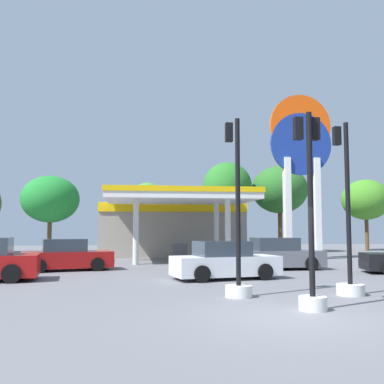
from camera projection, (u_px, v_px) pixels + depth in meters
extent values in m
plane|color=slate|center=(291.00, 316.00, 10.04)|extent=(90.00, 90.00, 0.00)
cube|color=gray|center=(171.00, 230.00, 33.01)|extent=(10.22, 5.40, 3.78)
cube|color=#EAB70C|center=(174.00, 207.00, 30.42)|extent=(10.22, 0.12, 0.60)
cube|color=white|center=(179.00, 199.00, 27.03)|extent=(8.70, 6.44, 0.35)
cube|color=#EAB70C|center=(179.00, 193.00, 27.05)|extent=(8.80, 6.54, 0.30)
cylinder|color=silver|center=(136.00, 232.00, 24.77)|extent=(0.32, 0.32, 3.62)
cylinder|color=silver|center=(228.00, 232.00, 25.46)|extent=(0.32, 0.32, 3.62)
cylinder|color=silver|center=(135.00, 231.00, 28.27)|extent=(0.32, 0.32, 3.62)
cylinder|color=silver|center=(216.00, 231.00, 28.95)|extent=(0.32, 0.32, 3.62)
cube|color=#4C4C51|center=(179.00, 252.00, 26.76)|extent=(0.90, 0.60, 1.10)
cube|color=white|center=(287.00, 208.00, 28.87)|extent=(0.40, 0.56, 6.61)
cube|color=white|center=(317.00, 208.00, 29.13)|extent=(0.40, 0.56, 6.61)
cylinder|color=navy|center=(301.00, 144.00, 29.35)|extent=(4.12, 0.22, 4.12)
cylinder|color=#EA4C0C|center=(300.00, 126.00, 29.47)|extent=(4.12, 0.22, 4.12)
cube|color=white|center=(300.00, 135.00, 29.46)|extent=(3.79, 0.08, 0.74)
cylinder|color=black|center=(11.00, 274.00, 16.12)|extent=(0.72, 0.32, 0.69)
cylinder|color=black|center=(18.00, 269.00, 17.91)|extent=(0.72, 0.32, 0.69)
cylinder|color=black|center=(376.00, 265.00, 20.69)|extent=(0.65, 0.34, 0.62)
cube|color=black|center=(365.00, 264.00, 19.94)|extent=(0.47, 1.60, 0.23)
cylinder|color=black|center=(296.00, 261.00, 22.77)|extent=(0.66, 0.26, 0.65)
cylinder|color=black|center=(311.00, 264.00, 21.05)|extent=(0.66, 0.26, 0.65)
cylinder|color=black|center=(246.00, 262.00, 22.30)|extent=(0.66, 0.26, 0.65)
cylinder|color=black|center=(257.00, 264.00, 20.58)|extent=(0.66, 0.26, 0.65)
cube|color=slate|center=(278.00, 258.00, 21.69)|extent=(4.37, 2.00, 0.78)
cube|color=#2D3842|center=(275.00, 244.00, 21.72)|extent=(2.12, 1.69, 0.65)
cube|color=black|center=(318.00, 260.00, 22.06)|extent=(0.20, 1.71, 0.25)
cylinder|color=black|center=(246.00, 268.00, 18.74)|extent=(0.66, 0.33, 0.63)
cylinder|color=black|center=(265.00, 272.00, 17.13)|extent=(0.66, 0.33, 0.63)
cylinder|color=black|center=(188.00, 270.00, 17.93)|extent=(0.66, 0.33, 0.63)
cylinder|color=black|center=(202.00, 274.00, 16.32)|extent=(0.66, 0.33, 0.63)
cube|color=silver|center=(225.00, 266.00, 17.55)|extent=(4.41, 2.50, 0.75)
cube|color=#2D3842|center=(222.00, 249.00, 17.56)|extent=(2.23, 1.89, 0.63)
cube|color=black|center=(271.00, 267.00, 18.18)|extent=(0.43, 1.65, 0.24)
cylinder|color=black|center=(92.00, 262.00, 22.37)|extent=(0.67, 0.36, 0.63)
cylinder|color=black|center=(97.00, 264.00, 20.79)|extent=(0.67, 0.36, 0.63)
cylinder|color=black|center=(38.00, 263.00, 21.44)|extent=(0.67, 0.36, 0.63)
cylinder|color=black|center=(39.00, 266.00, 19.86)|extent=(0.67, 0.36, 0.63)
cube|color=#A51111|center=(67.00, 259.00, 21.13)|extent=(4.45, 2.67, 0.75)
cube|color=#2D3842|center=(64.00, 246.00, 21.14)|extent=(2.29, 1.97, 0.63)
cube|color=black|center=(110.00, 261.00, 21.86)|extent=(0.51, 1.63, 0.24)
cylinder|color=silver|center=(239.00, 291.00, 12.86)|extent=(0.78, 0.78, 0.34)
cylinder|color=black|center=(238.00, 201.00, 13.07)|extent=(0.14, 0.14, 4.90)
cube|color=black|center=(229.00, 132.00, 13.37)|extent=(0.21, 0.20, 0.57)
sphere|color=red|center=(228.00, 127.00, 13.51)|extent=(0.15, 0.15, 0.15)
sphere|color=#D89E0C|center=(228.00, 133.00, 13.49)|extent=(0.15, 0.15, 0.15)
sphere|color=green|center=(228.00, 139.00, 13.48)|extent=(0.15, 0.15, 0.15)
cylinder|color=silver|center=(313.00, 303.00, 10.77)|extent=(0.68, 0.68, 0.34)
cylinder|color=black|center=(311.00, 203.00, 10.97)|extent=(0.14, 0.14, 4.54)
cube|color=black|center=(298.00, 129.00, 11.25)|extent=(0.21, 0.20, 0.57)
sphere|color=red|center=(296.00, 123.00, 11.39)|extent=(0.15, 0.15, 0.15)
sphere|color=#D89E0C|center=(296.00, 130.00, 11.37)|extent=(0.15, 0.15, 0.15)
sphere|color=green|center=(297.00, 137.00, 11.36)|extent=(0.15, 0.15, 0.15)
cube|color=black|center=(315.00, 129.00, 11.31)|extent=(0.21, 0.20, 0.57)
sphere|color=red|center=(313.00, 123.00, 11.45)|extent=(0.15, 0.15, 0.15)
sphere|color=#D89E0C|center=(313.00, 130.00, 11.43)|extent=(0.15, 0.15, 0.15)
sphere|color=green|center=(313.00, 137.00, 11.42)|extent=(0.15, 0.15, 0.15)
cylinder|color=silver|center=(350.00, 290.00, 13.22)|extent=(0.82, 0.82, 0.33)
cylinder|color=black|center=(348.00, 202.00, 13.44)|extent=(0.14, 0.14, 4.88)
cube|color=black|center=(337.00, 136.00, 13.74)|extent=(0.21, 0.20, 0.57)
sphere|color=red|center=(335.00, 131.00, 13.87)|extent=(0.15, 0.15, 0.15)
sphere|color=#D89E0C|center=(335.00, 137.00, 13.86)|extent=(0.15, 0.15, 0.15)
sphere|color=green|center=(335.00, 142.00, 13.84)|extent=(0.15, 0.15, 0.15)
cylinder|color=brown|center=(49.00, 237.00, 37.05)|extent=(0.35, 0.35, 2.65)
ellipsoid|color=#207D2E|center=(50.00, 199.00, 37.31)|extent=(4.80, 4.80, 3.92)
cylinder|color=brown|center=(147.00, 233.00, 37.80)|extent=(0.33, 0.33, 3.16)
ellipsoid|color=#448734|center=(147.00, 201.00, 38.03)|extent=(3.12, 3.12, 3.18)
cylinder|color=brown|center=(228.00, 229.00, 36.64)|extent=(0.27, 0.27, 3.93)
ellipsoid|color=#297228|center=(227.00, 187.00, 36.93)|extent=(4.07, 4.07, 4.04)
cylinder|color=brown|center=(280.00, 231.00, 37.59)|extent=(0.37, 0.37, 3.53)
ellipsoid|color=#296526|center=(280.00, 190.00, 37.88)|extent=(4.72, 4.72, 4.03)
cylinder|color=brown|center=(367.00, 234.00, 40.16)|extent=(0.34, 0.34, 3.00)
ellipsoid|color=#418624|center=(366.00, 200.00, 40.41)|extent=(4.29, 4.29, 3.66)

